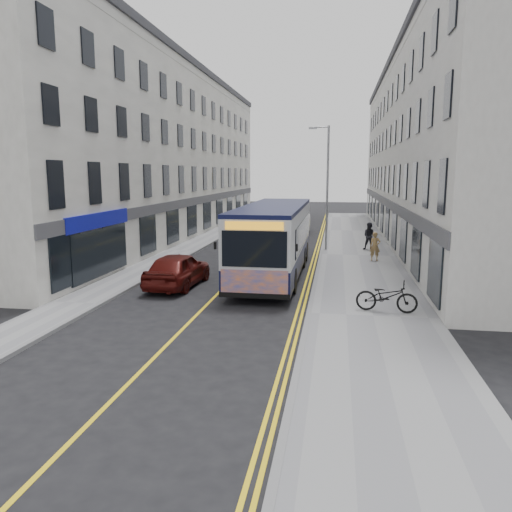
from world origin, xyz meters
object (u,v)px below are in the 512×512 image
(pedestrian_near, at_px, (375,246))
(car_white, at_px, (300,223))
(car_maroon, at_px, (178,269))
(city_bus, at_px, (274,237))
(bicycle, at_px, (387,296))
(streetlamp, at_px, (326,183))
(pedestrian_far, at_px, (370,236))

(pedestrian_near, height_order, car_white, pedestrian_near)
(pedestrian_near, relative_size, car_maroon, 0.35)
(city_bus, bearing_deg, bicycle, -52.32)
(streetlamp, relative_size, city_bus, 0.66)
(pedestrian_near, distance_m, car_white, 14.89)
(streetlamp, xyz_separation_m, car_maroon, (-6.25, -11.47, -3.60))
(city_bus, height_order, pedestrian_near, city_bus)
(streetlamp, height_order, pedestrian_near, streetlamp)
(car_white, height_order, car_maroon, car_maroon)
(bicycle, relative_size, pedestrian_near, 1.32)
(pedestrian_far, relative_size, car_white, 0.38)
(pedestrian_near, distance_m, pedestrian_far, 4.08)
(pedestrian_near, xyz_separation_m, car_maroon, (-9.16, -7.61, -0.15))
(streetlamp, bearing_deg, car_maroon, -118.58)
(car_white, bearing_deg, pedestrian_near, -70.95)
(city_bus, height_order, car_maroon, city_bus)
(streetlamp, xyz_separation_m, car_white, (-2.37, 10.06, -3.61))
(bicycle, bearing_deg, car_white, 18.74)
(car_white, bearing_deg, pedestrian_far, -63.69)
(car_maroon, bearing_deg, city_bus, -138.56)
(pedestrian_near, bearing_deg, bicycle, -91.50)
(streetlamp, xyz_separation_m, bicycle, (2.57, -14.63, -3.69))
(bicycle, bearing_deg, pedestrian_near, 5.58)
(bicycle, distance_m, pedestrian_near, 10.78)
(pedestrian_near, bearing_deg, pedestrian_far, 90.95)
(streetlamp, relative_size, bicycle, 3.70)
(pedestrian_far, relative_size, car_maroon, 0.38)
(bicycle, distance_m, car_maroon, 9.37)
(city_bus, xyz_separation_m, bicycle, (4.85, -6.29, -1.24))
(bicycle, bearing_deg, streetlamp, 17.38)
(bicycle, relative_size, pedestrian_far, 1.22)
(bicycle, relative_size, car_maroon, 0.47)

